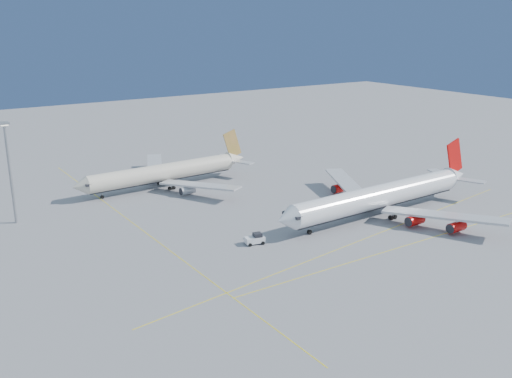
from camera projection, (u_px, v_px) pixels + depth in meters
name	position (u px, v px, depth m)	size (l,w,h in m)	color
ground	(346.00, 231.00, 135.24)	(500.00, 500.00, 0.00)	slate
taxiway_lines	(280.00, 236.00, 132.47)	(118.86, 140.00, 0.02)	yellow
airliner_virgin	(383.00, 196.00, 145.52)	(67.47, 60.67, 16.66)	white
airliner_etihad	(166.00, 172.00, 170.32)	(56.98, 52.63, 14.88)	beige
pushback_tug	(255.00, 239.00, 127.44)	(4.75, 3.44, 2.47)	white
light_mast	(9.00, 165.00, 136.76)	(2.17, 2.17, 25.12)	gray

